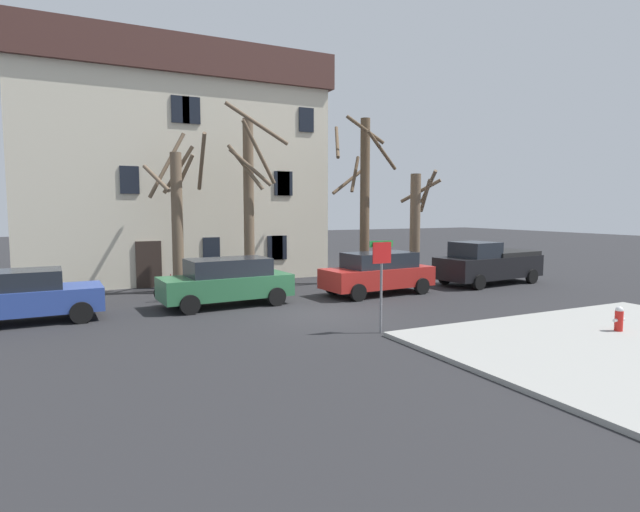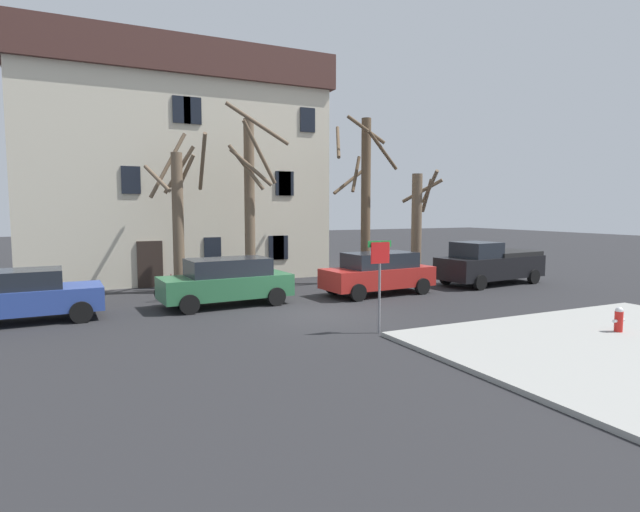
{
  "view_description": "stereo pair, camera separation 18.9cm",
  "coord_description": "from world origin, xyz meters",
  "px_view_note": "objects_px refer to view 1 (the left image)",
  "views": [
    {
      "loc": [
        -7.4,
        -15.29,
        3.54
      ],
      "look_at": [
        1.09,
        2.18,
        1.74
      ],
      "focal_mm": 28.58,
      "sensor_mm": 36.0,
      "label": 1
    },
    {
      "loc": [
        -7.23,
        -15.37,
        3.54
      ],
      "look_at": [
        1.09,
        2.18,
        1.74
      ],
      "focal_mm": 28.58,
      "sensor_mm": 36.0,
      "label": 2
    }
  ],
  "objects_px": {
    "street_sign_pole": "(381,268)",
    "pickup_truck_black": "(488,263)",
    "tree_bare_near": "(178,212)",
    "tree_bare_end": "(416,221)",
    "tree_bare_mid": "(250,197)",
    "bicycle_leaning": "(175,291)",
    "tree_bare_far": "(363,195)",
    "car_blue_sedan": "(27,296)",
    "building_main": "(175,166)",
    "car_green_wagon": "(227,281)",
    "car_red_wagon": "(378,273)",
    "fire_hydrant": "(619,318)"
  },
  "relations": [
    {
      "from": "bicycle_leaning",
      "to": "car_blue_sedan",
      "type": "bearing_deg",
      "value": -157.7
    },
    {
      "from": "bicycle_leaning",
      "to": "pickup_truck_black",
      "type": "bearing_deg",
      "value": -8.46
    },
    {
      "from": "tree_bare_far",
      "to": "car_blue_sedan",
      "type": "relative_size",
      "value": 1.76
    },
    {
      "from": "tree_bare_mid",
      "to": "tree_bare_far",
      "type": "distance_m",
      "value": 5.34
    },
    {
      "from": "tree_bare_end",
      "to": "car_red_wagon",
      "type": "height_order",
      "value": "tree_bare_end"
    },
    {
      "from": "fire_hydrant",
      "to": "tree_bare_far",
      "type": "bearing_deg",
      "value": 96.78
    },
    {
      "from": "car_blue_sedan",
      "to": "car_red_wagon",
      "type": "height_order",
      "value": "car_red_wagon"
    },
    {
      "from": "building_main",
      "to": "tree_bare_mid",
      "type": "bearing_deg",
      "value": -68.29
    },
    {
      "from": "street_sign_pole",
      "to": "pickup_truck_black",
      "type": "bearing_deg",
      "value": 31.11
    },
    {
      "from": "building_main",
      "to": "car_green_wagon",
      "type": "height_order",
      "value": "building_main"
    },
    {
      "from": "tree_bare_far",
      "to": "car_blue_sedan",
      "type": "xyz_separation_m",
      "value": [
        -13.67,
        -2.58,
        -3.37
      ]
    },
    {
      "from": "tree_bare_far",
      "to": "bicycle_leaning",
      "type": "bearing_deg",
      "value": -176.16
    },
    {
      "from": "pickup_truck_black",
      "to": "tree_bare_near",
      "type": "bearing_deg",
      "value": 164.5
    },
    {
      "from": "building_main",
      "to": "pickup_truck_black",
      "type": "bearing_deg",
      "value": -35.73
    },
    {
      "from": "tree_bare_near",
      "to": "building_main",
      "type": "bearing_deg",
      "value": 80.42
    },
    {
      "from": "building_main",
      "to": "car_green_wagon",
      "type": "relative_size",
      "value": 3.1
    },
    {
      "from": "car_blue_sedan",
      "to": "pickup_truck_black",
      "type": "bearing_deg",
      "value": -0.31
    },
    {
      "from": "tree_bare_end",
      "to": "street_sign_pole",
      "type": "relative_size",
      "value": 2.09
    },
    {
      "from": "car_red_wagon",
      "to": "street_sign_pole",
      "type": "xyz_separation_m",
      "value": [
        -3.49,
        -5.66,
        0.95
      ]
    },
    {
      "from": "tree_bare_mid",
      "to": "car_blue_sedan",
      "type": "xyz_separation_m",
      "value": [
        -8.42,
        -3.53,
        -3.24
      ]
    },
    {
      "from": "tree_bare_far",
      "to": "street_sign_pole",
      "type": "height_order",
      "value": "tree_bare_far"
    },
    {
      "from": "car_red_wagon",
      "to": "tree_bare_near",
      "type": "bearing_deg",
      "value": 151.55
    },
    {
      "from": "tree_bare_near",
      "to": "tree_bare_end",
      "type": "bearing_deg",
      "value": -0.24
    },
    {
      "from": "bicycle_leaning",
      "to": "street_sign_pole",
      "type": "bearing_deg",
      "value": -61.49
    },
    {
      "from": "tree_bare_near",
      "to": "tree_bare_end",
      "type": "height_order",
      "value": "tree_bare_near"
    },
    {
      "from": "tree_bare_near",
      "to": "tree_bare_mid",
      "type": "distance_m",
      "value": 3.17
    },
    {
      "from": "tree_bare_near",
      "to": "fire_hydrant",
      "type": "xyz_separation_m",
      "value": [
        9.73,
        -12.77,
        -2.92
      ]
    },
    {
      "from": "tree_bare_far",
      "to": "fire_hydrant",
      "type": "bearing_deg",
      "value": -83.22
    },
    {
      "from": "street_sign_pole",
      "to": "bicycle_leaning",
      "type": "xyz_separation_m",
      "value": [
        -4.33,
        7.97,
        -1.49
      ]
    },
    {
      "from": "building_main",
      "to": "tree_bare_near",
      "type": "relative_size",
      "value": 2.18
    },
    {
      "from": "tree_bare_mid",
      "to": "car_red_wagon",
      "type": "height_order",
      "value": "tree_bare_mid"
    },
    {
      "from": "car_red_wagon",
      "to": "tree_bare_far",
      "type": "bearing_deg",
      "value": 71.09
    },
    {
      "from": "tree_bare_mid",
      "to": "bicycle_leaning",
      "type": "relative_size",
      "value": 4.64
    },
    {
      "from": "tree_bare_far",
      "to": "car_red_wagon",
      "type": "height_order",
      "value": "tree_bare_far"
    },
    {
      "from": "tree_bare_mid",
      "to": "car_red_wagon",
      "type": "xyz_separation_m",
      "value": [
        4.26,
        -3.84,
        -3.16
      ]
    },
    {
      "from": "car_red_wagon",
      "to": "street_sign_pole",
      "type": "distance_m",
      "value": 6.72
    },
    {
      "from": "tree_bare_near",
      "to": "fire_hydrant",
      "type": "distance_m",
      "value": 16.32
    },
    {
      "from": "car_blue_sedan",
      "to": "car_red_wagon",
      "type": "xyz_separation_m",
      "value": [
        12.67,
        -0.32,
        0.08
      ]
    },
    {
      "from": "car_blue_sedan",
      "to": "pickup_truck_black",
      "type": "distance_m",
      "value": 18.92
    },
    {
      "from": "street_sign_pole",
      "to": "tree_bare_far",
      "type": "bearing_deg",
      "value": 62.34
    },
    {
      "from": "tree_bare_mid",
      "to": "tree_bare_far",
      "type": "height_order",
      "value": "tree_bare_mid"
    },
    {
      "from": "tree_bare_near",
      "to": "bicycle_leaning",
      "type": "bearing_deg",
      "value": -105.72
    },
    {
      "from": "car_green_wagon",
      "to": "fire_hydrant",
      "type": "relative_size",
      "value": 6.89
    },
    {
      "from": "pickup_truck_black",
      "to": "street_sign_pole",
      "type": "relative_size",
      "value": 2.1
    },
    {
      "from": "pickup_truck_black",
      "to": "tree_bare_far",
      "type": "bearing_deg",
      "value": 152.91
    },
    {
      "from": "tree_bare_far",
      "to": "car_red_wagon",
      "type": "xyz_separation_m",
      "value": [
        -0.99,
        -2.9,
        -3.29
      ]
    },
    {
      "from": "tree_bare_far",
      "to": "car_green_wagon",
      "type": "distance_m",
      "value": 8.43
    },
    {
      "from": "car_blue_sedan",
      "to": "fire_hydrant",
      "type": "bearing_deg",
      "value": -31.17
    },
    {
      "from": "building_main",
      "to": "bicycle_leaning",
      "type": "relative_size",
      "value": 8.78
    },
    {
      "from": "building_main",
      "to": "car_red_wagon",
      "type": "xyz_separation_m",
      "value": [
        6.45,
        -9.34,
        -4.84
      ]
    }
  ]
}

